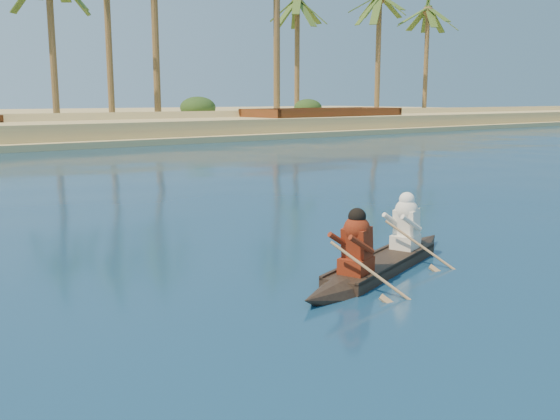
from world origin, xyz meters
TOP-DOWN VIEW (x-y plane):
  - canoe at (7.42, -4.00)m, footprint 4.66×2.15m
  - barge_right at (32.60, 26.53)m, footprint 13.63×5.32m

SIDE VIEW (x-z plane):
  - canoe at x=7.42m, z-range -0.40..0.90m
  - barge_right at x=32.60m, z-range -0.33..1.89m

